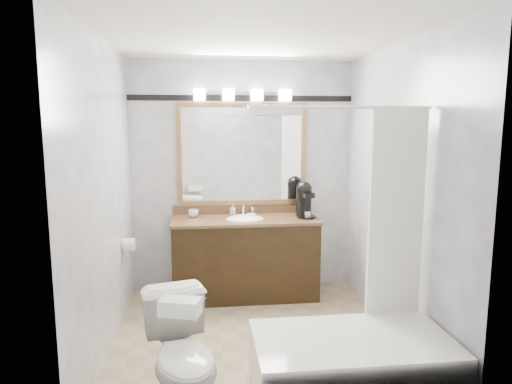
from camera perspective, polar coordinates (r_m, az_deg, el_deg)
room at (r=3.71m, az=0.04°, el=-0.55°), size 2.42×2.62×2.52m
vanity at (r=4.88m, az=-1.37°, el=-8.01°), size 1.53×0.58×0.97m
mirror at (r=4.95m, az=-1.71°, el=4.70°), size 1.40×0.04×1.10m
vanity_light_bar at (r=4.89m, az=-1.68°, el=12.08°), size 1.02×0.14×0.12m
accent_stripe at (r=4.95m, az=-1.75°, el=11.65°), size 2.40×0.01×0.06m
bathtub at (r=3.30m, az=12.20°, el=-19.81°), size 1.30×0.75×1.96m
tp_roll at (r=4.51m, az=-15.63°, el=-6.35°), size 0.11×0.12×0.12m
toilet at (r=3.09m, az=-9.06°, el=-19.80°), size 0.59×0.82×0.75m
tissue_box at (r=2.73m, az=-9.45°, el=-13.98°), size 0.25×0.18×0.09m
coffee_maker at (r=4.85m, az=6.05°, el=-0.84°), size 0.20×0.25×0.38m
cup_left at (r=4.88m, az=-7.84°, el=-2.65°), size 0.11×0.11×0.08m
cup_right at (r=4.92m, az=-7.62°, el=-2.64°), size 0.08×0.08×0.07m
soap_bottle_a at (r=4.97m, az=-2.95°, el=-2.21°), size 0.06×0.06×0.11m
soap_bar at (r=4.90m, az=-0.62°, el=-2.86°), size 0.09×0.06×0.03m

